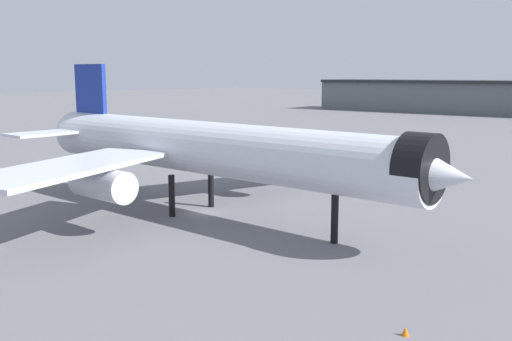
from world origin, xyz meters
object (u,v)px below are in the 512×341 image
object	(u,v)px
baggage_tug_wing	(332,166)
traffic_cone_near_nose	(10,183)
traffic_cone_wingtip	(405,331)
baggage_cart_trailing	(237,162)
airliner_near_gate	(205,149)

from	to	relation	value
baggage_tug_wing	traffic_cone_near_nose	bearing A→B (deg)	-65.05
traffic_cone_wingtip	baggage_cart_trailing	bearing A→B (deg)	144.39
traffic_cone_wingtip	baggage_tug_wing	bearing A→B (deg)	130.41
baggage_tug_wing	traffic_cone_near_nose	world-z (taller)	baggage_tug_wing
airliner_near_gate	traffic_cone_wingtip	size ratio (longest dim) A/B	102.21
baggage_cart_trailing	airliner_near_gate	bearing A→B (deg)	-97.59
baggage_cart_trailing	traffic_cone_wingtip	bearing A→B (deg)	-82.58
baggage_tug_wing	baggage_cart_trailing	size ratio (longest dim) A/B	1.24
airliner_near_gate	baggage_cart_trailing	size ratio (longest dim) A/B	22.01
baggage_tug_wing	baggage_cart_trailing	distance (m)	17.06
traffic_cone_near_nose	baggage_tug_wing	bearing A→B (deg)	57.32
airliner_near_gate	baggage_cart_trailing	world-z (taller)	airliner_near_gate
baggage_tug_wing	traffic_cone_wingtip	size ratio (longest dim) A/B	5.76
baggage_cart_trailing	traffic_cone_near_nose	size ratio (longest dim) A/B	4.30
airliner_near_gate	traffic_cone_wingtip	bearing A→B (deg)	-23.82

